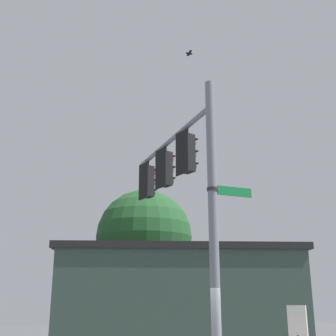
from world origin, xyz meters
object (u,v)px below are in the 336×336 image
(street_name_sign, at_px, (224,191))
(bird_flying, at_px, (189,53))
(traffic_light_mid_inner, at_px, (166,169))
(traffic_light_mid_outer, at_px, (148,182))
(traffic_light_nearest_pole, at_px, (188,153))
(historical_marker, at_px, (298,335))

(street_name_sign, bearing_deg, bird_flying, 158.87)
(traffic_light_mid_inner, xyz_separation_m, traffic_light_mid_outer, (-1.55, 0.38, 0.00))
(traffic_light_nearest_pole, relative_size, historical_marker, 0.62)
(traffic_light_nearest_pole, bearing_deg, street_name_sign, -1.63)
(bird_flying, bearing_deg, street_name_sign, -21.13)
(traffic_light_nearest_pole, xyz_separation_m, traffic_light_mid_inner, (-1.55, 0.38, 0.00))
(traffic_light_mid_inner, xyz_separation_m, street_name_sign, (2.99, -0.42, -1.33))
(traffic_light_nearest_pole, bearing_deg, traffic_light_mid_outer, 166.32)
(traffic_light_mid_outer, bearing_deg, traffic_light_mid_inner, -13.68)
(traffic_light_nearest_pole, relative_size, street_name_sign, 1.13)
(traffic_light_nearest_pole, xyz_separation_m, bird_flying, (-0.99, 0.90, 3.86))
(traffic_light_nearest_pole, distance_m, street_name_sign, 1.96)
(traffic_light_nearest_pole, height_order, historical_marker, traffic_light_nearest_pole)
(bird_flying, relative_size, historical_marker, 0.15)
(bird_flying, bearing_deg, traffic_light_nearest_pole, -42.20)
(street_name_sign, height_order, historical_marker, street_name_sign)
(historical_marker, bearing_deg, bird_flying, -141.18)
(traffic_light_mid_inner, bearing_deg, street_name_sign, -7.97)
(street_name_sign, bearing_deg, traffic_light_mid_inner, 172.03)
(traffic_light_nearest_pole, bearing_deg, bird_flying, 137.80)
(historical_marker, bearing_deg, traffic_light_nearest_pole, -113.46)
(street_name_sign, bearing_deg, traffic_light_nearest_pole, 178.37)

